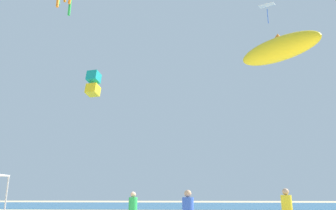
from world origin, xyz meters
TOP-DOWN VIEW (x-y plane):
  - ocean_strip at (0.00, 29.71)m, footprint 110.00×24.39m
  - person_leftmost at (-0.70, 0.16)m, footprint 0.38×0.38m
  - person_rightmost at (5.54, -1.19)m, footprint 0.41×0.42m
  - kite_box_teal at (-9.19, 20.24)m, footprint 1.59×1.74m
  - kite_inflatable_yellow at (8.38, 7.11)m, footprint 5.62×5.40m
  - kite_diamond_white at (11.40, 19.97)m, footprint 2.30×2.25m

SIDE VIEW (x-z plane):
  - ocean_strip at x=0.00m, z-range 0.00..0.03m
  - person_leftmost at x=-0.70m, z-range 0.14..1.73m
  - person_rightmost at x=5.54m, z-range 0.15..1.86m
  - kite_inflatable_yellow at x=8.38m, z-range 10.43..12.60m
  - kite_box_teal at x=-9.19m, z-range 12.37..15.34m
  - kite_diamond_white at x=11.40m, z-range 21.71..24.41m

